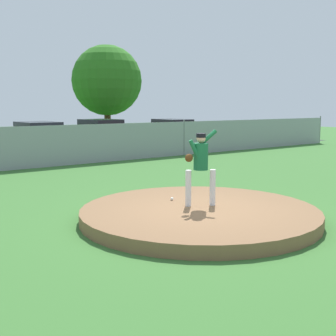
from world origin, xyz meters
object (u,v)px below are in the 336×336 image
(pitcher_youth, at_px, (200,161))
(parked_car_white, at_px, (39,139))
(baseball, at_px, (172,199))
(parked_car_burgundy, at_px, (172,133))
(parked_car_red, at_px, (101,135))

(pitcher_youth, height_order, parked_car_white, pitcher_youth)
(baseball, height_order, parked_car_burgundy, parked_car_burgundy)
(pitcher_youth, bearing_deg, parked_car_red, 69.05)
(pitcher_youth, height_order, baseball, pitcher_youth)
(baseball, bearing_deg, parked_car_burgundy, 51.91)
(baseball, xyz_separation_m, parked_car_burgundy, (10.72, 13.68, 0.49))
(baseball, bearing_deg, parked_car_red, 67.40)
(parked_car_burgundy, bearing_deg, parked_car_red, 177.34)
(parked_car_white, distance_m, parked_car_red, 3.76)
(parked_car_red, bearing_deg, baseball, -112.60)
(parked_car_white, bearing_deg, pitcher_youth, -97.50)
(parked_car_white, xyz_separation_m, parked_car_burgundy, (8.68, 0.11, -0.01))
(baseball, relative_size, parked_car_white, 0.02)
(baseball, distance_m, parked_car_burgundy, 17.39)
(baseball, xyz_separation_m, parked_car_red, (5.79, 13.91, 0.51))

